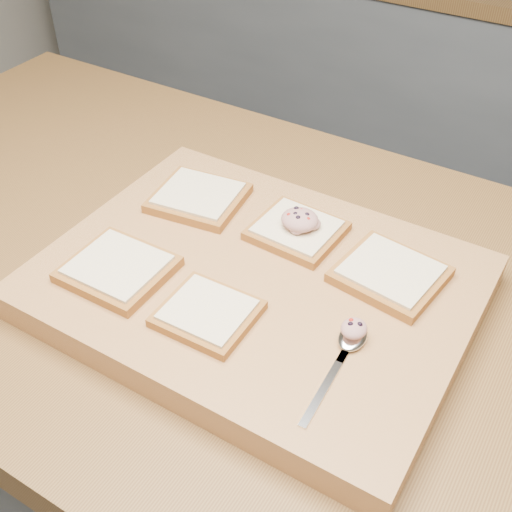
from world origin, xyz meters
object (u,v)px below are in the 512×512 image
(cutting_board, at_px, (256,286))
(tuna_salad_dollop, at_px, (300,219))
(spoon, at_px, (349,344))
(bread_far_center, at_px, (297,230))

(cutting_board, relative_size, tuna_salad_dollop, 10.46)
(spoon, bearing_deg, cutting_board, 161.66)
(cutting_board, distance_m, spoon, 0.17)
(cutting_board, height_order, bread_far_center, bread_far_center)
(bread_far_center, distance_m, tuna_salad_dollop, 0.02)
(bread_far_center, bearing_deg, cutting_board, -93.57)
(cutting_board, distance_m, tuna_salad_dollop, 0.11)
(tuna_salad_dollop, bearing_deg, bread_far_center, 170.88)
(cutting_board, relative_size, spoon, 3.36)
(tuna_salad_dollop, bearing_deg, spoon, -45.71)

